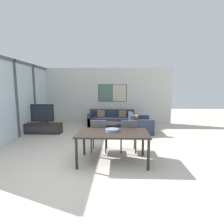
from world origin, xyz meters
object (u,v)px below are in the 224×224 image
(sofa_side, at_px, (138,125))
(dining_table, at_px, (113,135))
(fruit_bowl, at_px, (112,130))
(television, at_px, (42,114))
(tv_console, at_px, (43,128))
(dining_chair_left, at_px, (99,134))
(sofa_main, at_px, (112,120))
(coffee_table, at_px, (110,125))
(dining_chair_centre, at_px, (128,134))

(sofa_side, xyz_separation_m, dining_table, (-0.97, -3.08, 0.41))
(fruit_bowl, bearing_deg, dining_table, -78.57)
(sofa_side, height_order, dining_table, sofa_side)
(television, distance_m, dining_table, 3.89)
(tv_console, distance_m, fruit_bowl, 3.86)
(tv_console, height_order, television, television)
(tv_console, distance_m, dining_chair_left, 3.17)
(tv_console, height_order, sofa_main, sofa_main)
(sofa_main, bearing_deg, television, -150.08)
(television, relative_size, sofa_side, 0.66)
(tv_console, distance_m, sofa_side, 3.86)
(television, xyz_separation_m, sofa_main, (2.68, 1.54, -0.51))
(tv_console, xyz_separation_m, dining_table, (2.87, -2.63, 0.47))
(television, height_order, sofa_side, television)
(coffee_table, bearing_deg, sofa_main, 90.00)
(fruit_bowl, bearing_deg, sofa_main, 92.37)
(tv_console, height_order, fruit_bowl, fruit_bowl)
(tv_console, relative_size, dining_chair_centre, 1.59)
(dining_chair_centre, bearing_deg, tv_console, 149.22)
(coffee_table, height_order, dining_table, dining_table)
(sofa_main, relative_size, dining_chair_centre, 2.35)
(tv_console, distance_m, sofa_main, 3.09)
(coffee_table, bearing_deg, tv_console, -174.05)
(tv_console, relative_size, coffee_table, 1.66)
(dining_chair_centre, bearing_deg, sofa_main, 99.71)
(dining_table, bearing_deg, television, 137.47)
(sofa_side, relative_size, fruit_bowl, 4.19)
(coffee_table, xyz_separation_m, dining_table, (0.19, -2.91, 0.37))
(dining_chair_left, bearing_deg, dining_table, -58.21)
(dining_chair_left, xyz_separation_m, dining_chair_centre, (0.82, 0.02, 0.00))
(television, xyz_separation_m, dining_chair_left, (2.46, -1.97, -0.25))
(dining_chair_centre, bearing_deg, dining_chair_left, -178.83)
(tv_console, xyz_separation_m, dining_chair_centre, (3.28, -1.95, 0.32))
(dining_chair_left, height_order, fruit_bowl, dining_chair_left)
(sofa_main, xyz_separation_m, coffee_table, (0.00, -1.26, 0.03))
(coffee_table, distance_m, dining_table, 2.94)
(tv_console, distance_m, dining_chair_centre, 3.83)
(tv_console, height_order, dining_chair_centre, dining_chair_centre)
(dining_chair_left, distance_m, fruit_bowl, 0.73)
(sofa_main, relative_size, dining_chair_left, 2.35)
(television, height_order, sofa_main, television)
(tv_console, height_order, sofa_side, sofa_side)
(tv_console, relative_size, television, 1.60)
(television, relative_size, dining_table, 0.54)
(sofa_main, distance_m, dining_table, 4.20)
(sofa_main, relative_size, fruit_bowl, 6.59)
(sofa_main, bearing_deg, dining_chair_left, -93.61)
(sofa_side, bearing_deg, television, 96.64)
(tv_console, bearing_deg, sofa_main, 29.93)
(coffee_table, distance_m, dining_chair_left, 2.27)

